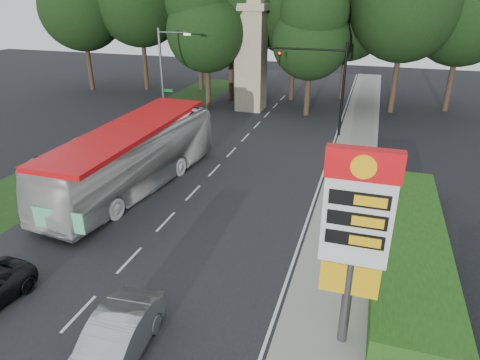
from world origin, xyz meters
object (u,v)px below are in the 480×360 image
(monument, at_px, (251,55))
(gas_station_pylon, at_px, (356,226))
(sedan_silver, at_px, (115,341))
(streetlight_signs, at_px, (164,75))
(traffic_signal_mast, at_px, (327,76))
(transit_bus, at_px, (133,158))

(monument, bearing_deg, gas_station_pylon, -68.20)
(gas_station_pylon, distance_m, sedan_silver, 8.21)
(gas_station_pylon, bearing_deg, streetlight_signs, 128.96)
(gas_station_pylon, height_order, traffic_signal_mast, traffic_signal_mast)
(streetlight_signs, height_order, sedan_silver, streetlight_signs)
(gas_station_pylon, relative_size, transit_bus, 0.51)
(traffic_signal_mast, bearing_deg, streetlight_signs, -171.08)
(monument, distance_m, sedan_silver, 31.52)
(traffic_signal_mast, distance_m, monument, 9.76)
(sedan_silver, bearing_deg, transit_bus, 112.92)
(transit_bus, xyz_separation_m, sedan_silver, (5.97, -11.61, -1.12))
(gas_station_pylon, height_order, transit_bus, gas_station_pylon)
(traffic_signal_mast, xyz_separation_m, sedan_silver, (-3.22, -24.90, -3.92))
(traffic_signal_mast, relative_size, transit_bus, 0.54)
(gas_station_pylon, distance_m, streetlight_signs, 25.74)
(gas_station_pylon, height_order, monument, monument)
(streetlight_signs, relative_size, transit_bus, 0.60)
(streetlight_signs, bearing_deg, sedan_silver, -67.58)
(traffic_signal_mast, height_order, monument, monument)
(traffic_signal_mast, height_order, streetlight_signs, streetlight_signs)
(streetlight_signs, distance_m, sedan_silver, 25.06)
(streetlight_signs, relative_size, sedan_silver, 1.74)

